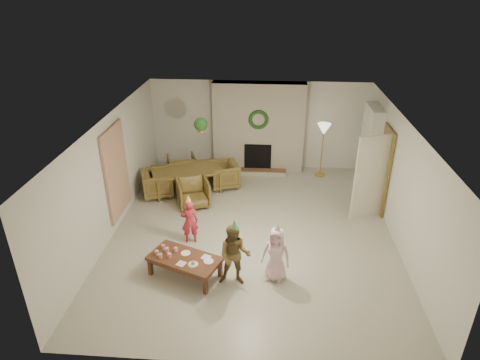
# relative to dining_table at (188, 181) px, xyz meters

# --- Properties ---
(floor) EXTENTS (7.00, 7.00, 0.00)m
(floor) POSITION_rel_dining_table_xyz_m (1.75, -1.77, -0.31)
(floor) COLOR #B7B29E
(floor) RESTS_ON ground
(ceiling) EXTENTS (7.00, 7.00, 0.00)m
(ceiling) POSITION_rel_dining_table_xyz_m (1.75, -1.77, 2.19)
(ceiling) COLOR white
(ceiling) RESTS_ON wall_back
(wall_back) EXTENTS (7.00, 0.00, 7.00)m
(wall_back) POSITION_rel_dining_table_xyz_m (1.75, 1.73, 0.94)
(wall_back) COLOR silver
(wall_back) RESTS_ON floor
(wall_front) EXTENTS (7.00, 0.00, 7.00)m
(wall_front) POSITION_rel_dining_table_xyz_m (1.75, -5.27, 0.94)
(wall_front) COLOR silver
(wall_front) RESTS_ON floor
(wall_left) EXTENTS (0.00, 7.00, 7.00)m
(wall_left) POSITION_rel_dining_table_xyz_m (-1.25, -1.77, 0.94)
(wall_left) COLOR silver
(wall_left) RESTS_ON floor
(wall_right) EXTENTS (0.00, 7.00, 7.00)m
(wall_right) POSITION_rel_dining_table_xyz_m (4.75, -1.77, 0.94)
(wall_right) COLOR silver
(wall_right) RESTS_ON floor
(fireplace_mass) EXTENTS (2.50, 0.40, 2.50)m
(fireplace_mass) POSITION_rel_dining_table_xyz_m (1.75, 1.53, 0.94)
(fireplace_mass) COLOR maroon
(fireplace_mass) RESTS_ON floor
(fireplace_hearth) EXTENTS (1.60, 0.30, 0.12)m
(fireplace_hearth) POSITION_rel_dining_table_xyz_m (1.75, 1.18, -0.25)
(fireplace_hearth) COLOR brown
(fireplace_hearth) RESTS_ON floor
(fireplace_firebox) EXTENTS (0.75, 0.12, 0.75)m
(fireplace_firebox) POSITION_rel_dining_table_xyz_m (1.75, 1.35, 0.14)
(fireplace_firebox) COLOR black
(fireplace_firebox) RESTS_ON floor
(fireplace_wreath) EXTENTS (0.54, 0.10, 0.54)m
(fireplace_wreath) POSITION_rel_dining_table_xyz_m (1.75, 1.30, 1.24)
(fireplace_wreath) COLOR #194319
(fireplace_wreath) RESTS_ON fireplace_mass
(floor_lamp_base) EXTENTS (0.28, 0.28, 0.03)m
(floor_lamp_base) POSITION_rel_dining_table_xyz_m (3.51, 1.23, -0.29)
(floor_lamp_base) COLOR gold
(floor_lamp_base) RESTS_ON floor
(floor_lamp_post) EXTENTS (0.03, 0.03, 1.35)m
(floor_lamp_post) POSITION_rel_dining_table_xyz_m (3.51, 1.23, 0.40)
(floor_lamp_post) COLOR gold
(floor_lamp_post) RESTS_ON floor
(floor_lamp_shade) EXTENTS (0.36, 0.36, 0.30)m
(floor_lamp_shade) POSITION_rel_dining_table_xyz_m (3.51, 1.23, 1.05)
(floor_lamp_shade) COLOR beige
(floor_lamp_shade) RESTS_ON floor_lamp_post
(bookshelf_carcass) EXTENTS (0.30, 1.00, 2.20)m
(bookshelf_carcass) POSITION_rel_dining_table_xyz_m (4.59, 0.53, 0.79)
(bookshelf_carcass) COLOR white
(bookshelf_carcass) RESTS_ON floor
(bookshelf_shelf_a) EXTENTS (0.30, 0.92, 0.03)m
(bookshelf_shelf_a) POSITION_rel_dining_table_xyz_m (4.57, 0.53, 0.14)
(bookshelf_shelf_a) COLOR white
(bookshelf_shelf_a) RESTS_ON bookshelf_carcass
(bookshelf_shelf_b) EXTENTS (0.30, 0.92, 0.03)m
(bookshelf_shelf_b) POSITION_rel_dining_table_xyz_m (4.57, 0.53, 0.54)
(bookshelf_shelf_b) COLOR white
(bookshelf_shelf_b) RESTS_ON bookshelf_carcass
(bookshelf_shelf_c) EXTENTS (0.30, 0.92, 0.03)m
(bookshelf_shelf_c) POSITION_rel_dining_table_xyz_m (4.57, 0.53, 0.94)
(bookshelf_shelf_c) COLOR white
(bookshelf_shelf_c) RESTS_ON bookshelf_carcass
(bookshelf_shelf_d) EXTENTS (0.30, 0.92, 0.03)m
(bookshelf_shelf_d) POSITION_rel_dining_table_xyz_m (4.57, 0.53, 1.34)
(bookshelf_shelf_d) COLOR white
(bookshelf_shelf_d) RESTS_ON bookshelf_carcass
(books_row_lower) EXTENTS (0.20, 0.40, 0.24)m
(books_row_lower) POSITION_rel_dining_table_xyz_m (4.55, 0.38, 0.28)
(books_row_lower) COLOR #B5213B
(books_row_lower) RESTS_ON bookshelf_shelf_a
(books_row_mid) EXTENTS (0.20, 0.44, 0.24)m
(books_row_mid) POSITION_rel_dining_table_xyz_m (4.55, 0.58, 0.68)
(books_row_mid) COLOR #294A98
(books_row_mid) RESTS_ON bookshelf_shelf_b
(books_row_upper) EXTENTS (0.20, 0.36, 0.22)m
(books_row_upper) POSITION_rel_dining_table_xyz_m (4.55, 0.43, 1.07)
(books_row_upper) COLOR #AD8425
(books_row_upper) RESTS_ON bookshelf_shelf_c
(door_frame) EXTENTS (0.05, 0.86, 2.04)m
(door_frame) POSITION_rel_dining_table_xyz_m (4.71, -0.57, 0.71)
(door_frame) COLOR brown
(door_frame) RESTS_ON floor
(door_leaf) EXTENTS (0.77, 0.32, 2.00)m
(door_leaf) POSITION_rel_dining_table_xyz_m (4.33, -0.95, 0.69)
(door_leaf) COLOR beige
(door_leaf) RESTS_ON floor
(curtain_panel) EXTENTS (0.06, 1.20, 2.00)m
(curtain_panel) POSITION_rel_dining_table_xyz_m (-1.21, -1.57, 0.94)
(curtain_panel) COLOR beige
(curtain_panel) RESTS_ON wall_left
(dining_table) EXTENTS (1.97, 1.52, 0.61)m
(dining_table) POSITION_rel_dining_table_xyz_m (0.00, 0.00, 0.00)
(dining_table) COLOR brown
(dining_table) RESTS_ON floor
(dining_chair_near) EXTENTS (0.94, 0.95, 0.67)m
(dining_chair_near) POSITION_rel_dining_table_xyz_m (0.27, -0.71, 0.03)
(dining_chair_near) COLOR brown
(dining_chair_near) RESTS_ON floor
(dining_chair_far) EXTENTS (0.94, 0.95, 0.67)m
(dining_chair_far) POSITION_rel_dining_table_xyz_m (-0.27, 0.71, 0.03)
(dining_chair_far) COLOR brown
(dining_chair_far) RESTS_ON floor
(dining_chair_left) EXTENTS (0.95, 0.94, 0.67)m
(dining_chair_left) POSITION_rel_dining_table_xyz_m (-0.71, -0.27, 0.03)
(dining_chair_left) COLOR brown
(dining_chair_left) RESTS_ON floor
(dining_chair_right) EXTENTS (0.95, 0.94, 0.67)m
(dining_chair_right) POSITION_rel_dining_table_xyz_m (0.89, 0.34, 0.03)
(dining_chair_right) COLOR brown
(dining_chair_right) RESTS_ON floor
(hanging_plant_cord) EXTENTS (0.01, 0.01, 0.70)m
(hanging_plant_cord) POSITION_rel_dining_table_xyz_m (0.45, -0.27, 1.84)
(hanging_plant_cord) COLOR tan
(hanging_plant_cord) RESTS_ON ceiling
(hanging_plant_pot) EXTENTS (0.16, 0.16, 0.12)m
(hanging_plant_pot) POSITION_rel_dining_table_xyz_m (0.45, -0.27, 1.49)
(hanging_plant_pot) COLOR brown
(hanging_plant_pot) RESTS_ON hanging_plant_cord
(hanging_plant_foliage) EXTENTS (0.32, 0.32, 0.32)m
(hanging_plant_foliage) POSITION_rel_dining_table_xyz_m (0.45, -0.27, 1.61)
(hanging_plant_foliage) COLOR #1A4717
(hanging_plant_foliage) RESTS_ON hanging_plant_pot
(coffee_table_top) EXTENTS (1.46, 1.10, 0.06)m
(coffee_table_top) POSITION_rel_dining_table_xyz_m (0.58, -3.34, 0.07)
(coffee_table_top) COLOR #59311D
(coffee_table_top) RESTS_ON floor
(coffee_table_apron) EXTENTS (1.33, 0.97, 0.08)m
(coffee_table_apron) POSITION_rel_dining_table_xyz_m (0.58, -3.34, -0.00)
(coffee_table_apron) COLOR #59311D
(coffee_table_apron) RESTS_ON floor
(coffee_leg_fl) EXTENTS (0.09, 0.09, 0.34)m
(coffee_leg_fl) POSITION_rel_dining_table_xyz_m (-0.08, -3.36, -0.13)
(coffee_leg_fl) COLOR #59311D
(coffee_leg_fl) RESTS_ON floor
(coffee_leg_fr) EXTENTS (0.09, 0.09, 0.34)m
(coffee_leg_fr) POSITION_rel_dining_table_xyz_m (1.03, -3.81, -0.13)
(coffee_leg_fr) COLOR #59311D
(coffee_leg_fr) RESTS_ON floor
(coffee_leg_bl) EXTENTS (0.09, 0.09, 0.34)m
(coffee_leg_bl) POSITION_rel_dining_table_xyz_m (0.13, -2.86, -0.13)
(coffee_leg_bl) COLOR #59311D
(coffee_leg_bl) RESTS_ON floor
(coffee_leg_br) EXTENTS (0.09, 0.09, 0.34)m
(coffee_leg_br) POSITION_rel_dining_table_xyz_m (1.23, -3.31, -0.13)
(coffee_leg_br) COLOR #59311D
(coffee_leg_br) RESTS_ON floor
(cup_a) EXTENTS (0.09, 0.09, 0.09)m
(cup_a) POSITION_rel_dining_table_xyz_m (0.05, -3.29, 0.14)
(cup_a) COLOR white
(cup_a) RESTS_ON coffee_table_top
(cup_b) EXTENTS (0.09, 0.09, 0.09)m
(cup_b) POSITION_rel_dining_table_xyz_m (0.13, -3.10, 0.14)
(cup_b) COLOR white
(cup_b) RESTS_ON coffee_table_top
(cup_c) EXTENTS (0.09, 0.09, 0.09)m
(cup_c) POSITION_rel_dining_table_xyz_m (0.14, -3.38, 0.14)
(cup_c) COLOR white
(cup_c) RESTS_ON coffee_table_top
(cup_d) EXTENTS (0.09, 0.09, 0.09)m
(cup_d) POSITION_rel_dining_table_xyz_m (0.22, -3.19, 0.14)
(cup_d) COLOR white
(cup_d) RESTS_ON coffee_table_top
(cup_e) EXTENTS (0.09, 0.09, 0.09)m
(cup_e) POSITION_rel_dining_table_xyz_m (0.31, -3.36, 0.14)
(cup_e) COLOR white
(cup_e) RESTS_ON coffee_table_top
(cup_f) EXTENTS (0.09, 0.09, 0.09)m
(cup_f) POSITION_rel_dining_table_xyz_m (0.38, -3.17, 0.14)
(cup_f) COLOR white
(cup_f) RESTS_ON coffee_table_top
(plate_a) EXTENTS (0.24, 0.24, 0.01)m
(plate_a) POSITION_rel_dining_table_xyz_m (0.58, -3.21, 0.10)
(plate_a) COLOR white
(plate_a) RESTS_ON coffee_table_top
(plate_b) EXTENTS (0.24, 0.24, 0.01)m
(plate_b) POSITION_rel_dining_table_xyz_m (0.77, -3.53, 0.10)
(plate_b) COLOR white
(plate_b) RESTS_ON coffee_table_top
(plate_c) EXTENTS (0.24, 0.24, 0.01)m
(plate_c) POSITION_rel_dining_table_xyz_m (1.04, -3.42, 0.10)
(plate_c) COLOR white
(plate_c) RESTS_ON coffee_table_top
(food_scoop) EXTENTS (0.09, 0.09, 0.07)m
(food_scoop) POSITION_rel_dining_table_xyz_m (0.77, -3.53, 0.14)
(food_scoop) COLOR tan
(food_scoop) RESTS_ON plate_b
(napkin_left) EXTENTS (0.20, 0.20, 0.01)m
(napkin_left) POSITION_rel_dining_table_xyz_m (0.55, -3.53, 0.10)
(napkin_left) COLOR #F1B2CD
(napkin_left) RESTS_ON coffee_table_top
(napkin_right) EXTENTS (0.20, 0.20, 0.01)m
(napkin_right) POSITION_rel_dining_table_xyz_m (0.97, -3.30, 0.10)
(napkin_right) COLOR #F1B2CD
(napkin_right) RESTS_ON coffee_table_top
(child_red) EXTENTS (0.40, 0.31, 0.98)m
(child_red) POSITION_rel_dining_table_xyz_m (0.47, -2.23, 0.18)
(child_red) COLOR #BA2834
(child_red) RESTS_ON floor
(party_hat_red) EXTENTS (0.15, 0.15, 0.19)m
(party_hat_red) POSITION_rel_dining_table_xyz_m (0.47, -2.23, 0.71)
(party_hat_red) COLOR #FFFC54
(party_hat_red) RESTS_ON child_red
(child_plaid) EXTENTS (0.59, 0.46, 1.21)m
(child_plaid) POSITION_rel_dining_table_xyz_m (1.52, -3.48, 0.30)
(child_plaid) COLOR brown
(child_plaid) RESTS_ON floor
(party_hat_plaid) EXTENTS (0.18, 0.18, 0.20)m
(party_hat_plaid) POSITION_rel_dining_table_xyz_m (1.52, -3.48, 0.95)
(party_hat_plaid) COLOR #46A44F
(party_hat_plaid) RESTS_ON child_plaid
(child_pink) EXTENTS (0.59, 0.46, 1.07)m
(child_pink) POSITION_rel_dining_table_xyz_m (2.25, -3.29, 0.23)
(child_pink) COLOR #F7C6D8
(child_pink) RESTS_ON floor
(party_hat_pink) EXTENTS (0.18, 0.18, 0.19)m
(party_hat_pink) POSITION_rel_dining_table_xyz_m (2.25, -3.29, 0.81)
(party_hat_pink) COLOR silver
(party_hat_pink) RESTS_ON child_pink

